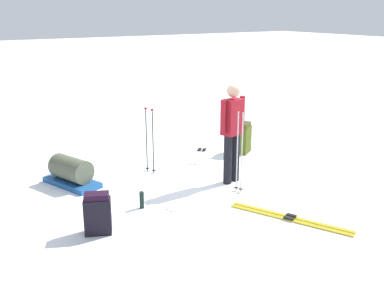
# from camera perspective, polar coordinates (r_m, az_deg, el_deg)

# --- Properties ---
(ground_plane) EXTENTS (80.00, 80.00, 0.00)m
(ground_plane) POSITION_cam_1_polar(r_m,az_deg,el_deg) (7.77, 0.00, -4.95)
(ground_plane) COLOR white
(skier_standing) EXTENTS (0.29, 0.56, 1.70)m
(skier_standing) POSITION_cam_1_polar(r_m,az_deg,el_deg) (7.56, 5.12, 1.98)
(skier_standing) COLOR black
(skier_standing) RESTS_ON ground_plane
(ski_pair_near) EXTENTS (1.70, 0.93, 0.05)m
(ski_pair_near) POSITION_cam_1_polar(r_m,az_deg,el_deg) (6.65, 12.27, -9.15)
(ski_pair_near) COLOR #B19C20
(ski_pair_near) RESTS_ON ground_plane
(ski_pair_far) EXTENTS (1.39, 1.38, 0.05)m
(ski_pair_far) POSITION_cam_1_polar(r_m,az_deg,el_deg) (9.48, 1.24, -0.84)
(ski_pair_far) COLOR silver
(ski_pair_far) RESTS_ON ground_plane
(backpack_large_dark) EXTENTS (0.33, 0.41, 0.57)m
(backpack_large_dark) POSITION_cam_1_polar(r_m,az_deg,el_deg) (6.14, -11.83, -8.63)
(backpack_large_dark) COLOR black
(backpack_large_dark) RESTS_ON ground_plane
(backpack_bright) EXTENTS (0.44, 0.47, 0.64)m
(backpack_bright) POSITION_cam_1_polar(r_m,az_deg,el_deg) (9.36, 6.39, 0.76)
(backpack_bright) COLOR #424F14
(backpack_bright) RESTS_ON ground_plane
(ski_poles_planted_near) EXTENTS (0.23, 0.12, 1.21)m
(ski_poles_planted_near) POSITION_cam_1_polar(r_m,az_deg,el_deg) (8.09, -5.37, 0.89)
(ski_poles_planted_near) COLOR #222826
(ski_poles_planted_near) RESTS_ON ground_plane
(ski_poles_planted_far) EXTENTS (0.15, 0.10, 1.39)m
(ski_poles_planted_far) POSITION_cam_1_polar(r_m,az_deg,el_deg) (7.19, 6.05, -0.35)
(ski_poles_planted_far) COLOR silver
(ski_poles_planted_far) RESTS_ON ground_plane
(gear_sled) EXTENTS (1.13, 0.78, 0.49)m
(gear_sled) POSITION_cam_1_polar(r_m,az_deg,el_deg) (7.89, -15.00, -3.47)
(gear_sled) COLOR #194B89
(gear_sled) RESTS_ON ground_plane
(thermos_bottle) EXTENTS (0.07, 0.07, 0.26)m
(thermos_bottle) POSITION_cam_1_polar(r_m,az_deg,el_deg) (6.83, -6.36, -7.04)
(thermos_bottle) COLOR black
(thermos_bottle) RESTS_ON ground_plane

